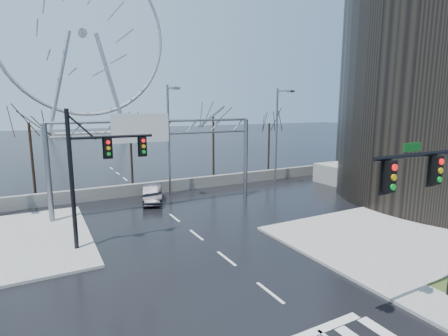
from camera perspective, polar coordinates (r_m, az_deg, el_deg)
ground at (r=16.47m, az=7.53°, el=-19.52°), size 260.00×260.00×0.00m
sidewalk_right_ext at (r=24.31m, az=24.40°, el=-10.21°), size 12.00×10.00×0.15m
barrier_wall at (r=33.53m, az=-12.88°, el=-3.29°), size 52.00×0.50×1.10m
signal_mast_near at (r=15.93m, az=32.21°, el=-3.23°), size 5.52×0.41×8.00m
signal_mast_far at (r=20.93m, az=-20.66°, el=0.37°), size 4.72×0.41×8.00m
sign_gantry at (r=27.88m, az=-11.19°, el=3.78°), size 16.36×0.40×7.60m
streetlight_mid at (r=31.59m, az=-8.84°, el=5.84°), size 0.50×2.55×10.00m
streetlight_right at (r=37.35m, az=8.89°, el=6.45°), size 0.50×2.55×10.00m
tree_left at (r=35.11m, az=-29.18°, el=5.25°), size 3.75×3.75×7.50m
tree_center at (r=37.15m, az=-15.03°, el=5.11°), size 3.25×3.25×6.50m
tree_right at (r=39.23m, az=-1.77°, el=7.21°), size 3.90×3.90×7.80m
tree_far_right at (r=43.85m, az=7.39°, el=6.37°), size 3.40×3.40×6.80m
ferris_wheel at (r=108.91m, az=-22.02°, el=18.79°), size 45.00×6.00×50.91m
car at (r=30.65m, az=-11.58°, el=-4.12°), size 2.85×4.76×1.48m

